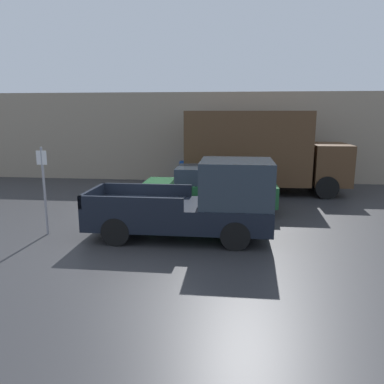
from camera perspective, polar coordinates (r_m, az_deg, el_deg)
ground_plane at (r=10.93m, az=-8.95°, el=-6.94°), size 60.00×60.00×0.00m
building_wall at (r=19.65m, az=-1.90°, el=8.34°), size 28.00×0.15×4.55m
pickup_truck at (r=10.55m, az=1.05°, el=-1.67°), size 5.16×1.97×2.25m
car at (r=13.61m, az=2.83°, el=0.60°), size 4.77×1.90×1.62m
delivery_truck at (r=17.00m, az=9.99°, el=6.34°), size 7.03×2.55×3.60m
parking_sign at (r=11.60m, az=-21.61°, el=0.83°), size 0.30×0.07×2.57m
newspaper_box at (r=19.48m, az=-1.19°, el=3.16°), size 0.45×0.40×1.07m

